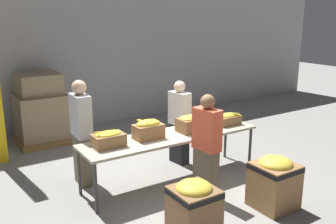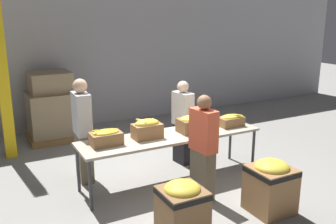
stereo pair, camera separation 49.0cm
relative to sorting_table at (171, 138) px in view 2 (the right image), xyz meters
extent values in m
plane|color=gray|center=(0.00, 0.00, -0.76)|extent=(30.00, 30.00, 0.00)
cube|color=#A8A8AD|center=(0.00, 3.90, 1.24)|extent=(16.00, 0.08, 4.00)
cube|color=#B2A893|center=(0.00, 0.00, 0.03)|extent=(3.07, 0.79, 0.04)
cylinder|color=#38383D|center=(-1.47, -0.33, -0.38)|extent=(0.05, 0.05, 0.77)
cylinder|color=#38383D|center=(1.47, -0.33, -0.38)|extent=(0.05, 0.05, 0.77)
cylinder|color=#38383D|center=(-1.47, 0.33, -0.38)|extent=(0.05, 0.05, 0.77)
cylinder|color=#38383D|center=(1.47, 0.33, -0.38)|extent=(0.05, 0.05, 0.77)
cube|color=olive|center=(-1.09, 0.04, 0.15)|extent=(0.47, 0.30, 0.19)
ellipsoid|color=yellow|center=(-1.09, 0.04, 0.25)|extent=(0.41, 0.25, 0.08)
ellipsoid|color=yellow|center=(-0.99, 0.06, 0.26)|extent=(0.12, 0.18, 0.05)
ellipsoid|color=yellow|center=(-1.22, 0.03, 0.27)|extent=(0.14, 0.13, 0.04)
ellipsoid|color=yellow|center=(-1.22, 0.09, 0.28)|extent=(0.15, 0.08, 0.05)
cube|color=olive|center=(-0.41, 0.05, 0.17)|extent=(0.46, 0.28, 0.23)
ellipsoid|color=yellow|center=(-0.41, 0.05, 0.29)|extent=(0.40, 0.25, 0.14)
ellipsoid|color=yellow|center=(-0.51, 0.11, 0.34)|extent=(0.10, 0.19, 0.06)
ellipsoid|color=yellow|center=(-0.45, 0.04, 0.34)|extent=(0.10, 0.19, 0.05)
ellipsoid|color=yellow|center=(-0.29, 0.08, 0.32)|extent=(0.15, 0.19, 0.06)
cube|color=olive|center=(0.37, -0.01, 0.16)|extent=(0.42, 0.33, 0.23)
ellipsoid|color=yellow|center=(0.37, -0.01, 0.29)|extent=(0.37, 0.28, 0.09)
ellipsoid|color=yellow|center=(0.48, 0.02, 0.32)|extent=(0.19, 0.17, 0.04)
ellipsoid|color=yellow|center=(0.32, -0.04, 0.31)|extent=(0.21, 0.11, 0.04)
ellipsoid|color=yellow|center=(0.31, -0.07, 0.32)|extent=(0.12, 0.15, 0.05)
cube|color=olive|center=(1.17, -0.04, 0.13)|extent=(0.44, 0.27, 0.16)
ellipsoid|color=yellow|center=(1.17, -0.04, 0.22)|extent=(0.39, 0.22, 0.08)
ellipsoid|color=yellow|center=(1.25, -0.11, 0.25)|extent=(0.22, 0.15, 0.06)
ellipsoid|color=yellow|center=(1.28, -0.12, 0.23)|extent=(0.19, 0.19, 0.05)
cube|color=#6B604C|center=(-1.27, 0.70, -0.35)|extent=(0.23, 0.40, 0.82)
cube|color=#B2B2B7|center=(-1.27, 0.70, 0.40)|extent=(0.25, 0.47, 0.68)
sphere|color=#DBAD89|center=(-1.27, 0.70, 0.86)|extent=(0.23, 0.23, 0.23)
cube|color=#6B604C|center=(0.14, -0.74, -0.38)|extent=(0.25, 0.39, 0.76)
cube|color=#EA5B3D|center=(0.14, -0.74, 0.32)|extent=(0.27, 0.46, 0.63)
sphere|color=#896042|center=(0.14, -0.74, 0.74)|extent=(0.22, 0.22, 0.22)
cube|color=black|center=(0.57, 0.60, -0.39)|extent=(0.24, 0.38, 0.74)
cube|color=silver|center=(0.57, 0.60, 0.29)|extent=(0.26, 0.44, 0.61)
sphere|color=beige|center=(0.57, 0.60, 0.70)|extent=(0.21, 0.21, 0.21)
cube|color=olive|center=(-0.67, -1.54, -0.43)|extent=(0.53, 0.53, 0.67)
cube|color=black|center=(-0.67, -1.54, -0.15)|extent=(0.53, 0.53, 0.07)
ellipsoid|color=yellow|center=(-0.67, -1.54, -0.08)|extent=(0.45, 0.45, 0.18)
cube|color=olive|center=(0.76, -1.54, -0.43)|extent=(0.57, 0.57, 0.67)
cube|color=black|center=(0.76, -1.54, -0.15)|extent=(0.57, 0.57, 0.07)
ellipsoid|color=yellow|center=(0.76, -1.54, -0.09)|extent=(0.48, 0.48, 0.20)
cube|color=yellow|center=(-2.26, 2.45, 1.24)|extent=(0.21, 0.21, 4.00)
cube|color=olive|center=(-1.30, 3.18, -0.70)|extent=(1.09, 1.09, 0.13)
cube|color=#897556|center=(-1.30, 3.18, -0.16)|extent=(1.00, 1.00, 0.94)
cube|color=olive|center=(-1.27, 3.25, -0.70)|extent=(0.94, 0.94, 0.13)
cube|color=#897556|center=(-1.27, 3.25, 0.06)|extent=(0.86, 0.86, 1.37)
camera|label=1|loc=(-3.19, -4.87, 1.98)|focal=40.00mm
camera|label=2|loc=(-2.77, -5.12, 1.98)|focal=40.00mm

